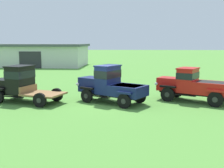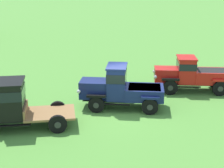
% 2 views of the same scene
% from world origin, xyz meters
% --- Properties ---
extents(ground_plane, '(240.00, 240.00, 0.00)m').
position_xyz_m(ground_plane, '(0.00, 0.00, 0.00)').
color(ground_plane, '#518E38').
extents(farm_shed, '(20.31, 9.78, 3.43)m').
position_xyz_m(farm_shed, '(-15.84, 27.23, 1.73)').
color(farm_shed, silver).
rests_on(farm_shed, ground).
extents(vintage_truck_foreground_near, '(5.08, 3.08, 2.28)m').
position_xyz_m(vintage_truck_foreground_near, '(-5.38, 0.49, 1.16)').
color(vintage_truck_foreground_near, black).
rests_on(vintage_truck_foreground_near, ground).
extents(vintage_truck_second_in_line, '(4.62, 3.63, 2.32)m').
position_xyz_m(vintage_truck_second_in_line, '(0.33, 0.66, 1.13)').
color(vintage_truck_second_in_line, black).
rests_on(vintage_truck_second_in_line, ground).
extents(vintage_truck_midrow_center, '(4.76, 3.53, 2.13)m').
position_xyz_m(vintage_truck_midrow_center, '(5.51, 1.28, 1.09)').
color(vintage_truck_midrow_center, black).
rests_on(vintage_truck_midrow_center, ground).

